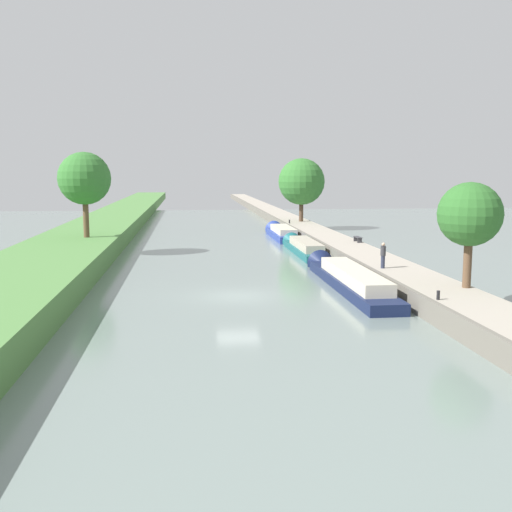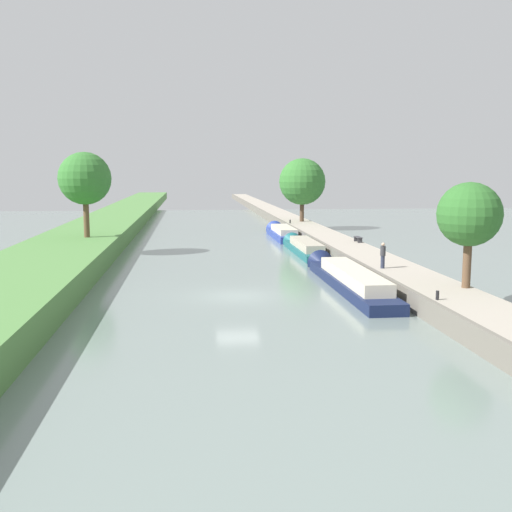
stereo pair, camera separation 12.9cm
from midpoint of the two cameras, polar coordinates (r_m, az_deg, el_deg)
name	(u,v)px [view 1 (the left image)]	position (r m, az deg, el deg)	size (l,w,h in m)	color
ground_plane	(238,296)	(35.40, -1.81, -3.84)	(160.00, 160.00, 0.00)	slate
left_grassy_bank	(15,287)	(36.48, -21.92, -2.76)	(7.34, 260.00, 1.64)	#518442
right_towpath	(414,284)	(37.65, 14.60, -2.54)	(3.54, 260.00, 1.08)	#A89E8E
stone_quay	(383,284)	(37.01, 11.85, -2.59)	(0.25, 260.00, 1.13)	#6B665B
narrowboat_navy	(347,278)	(38.74, 8.52, -2.05)	(2.10, 16.30, 2.04)	#141E42
narrowboat_teal	(303,247)	(54.43, 4.41, 0.85)	(1.93, 12.72, 1.89)	#195B60
narrowboat_blue	(281,233)	(66.81, 2.34, 2.22)	(2.18, 12.13, 2.07)	#283D93
tree_rightbank_near	(470,215)	(33.82, 19.45, 3.68)	(3.40, 3.40, 5.64)	brown
tree_rightbank_midnear	(301,182)	(75.09, 4.27, 7.01)	(5.72, 5.72, 7.78)	#4C3828
tree_leftbank_downstream	(84,179)	(53.62, -15.97, 7.03)	(4.47, 4.47, 7.27)	brown
person_walking	(383,255)	(39.55, 11.82, 0.12)	(0.34, 0.34, 1.66)	#282D42
mooring_bollard_near	(438,295)	(30.62, 16.72, -3.57)	(0.16, 0.16, 0.45)	black
mooring_bollard_far	(289,221)	(72.35, 3.13, 3.27)	(0.16, 0.16, 0.45)	black
park_bench	(358,238)	(53.85, 9.52, 1.68)	(0.44, 1.50, 0.47)	#333338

